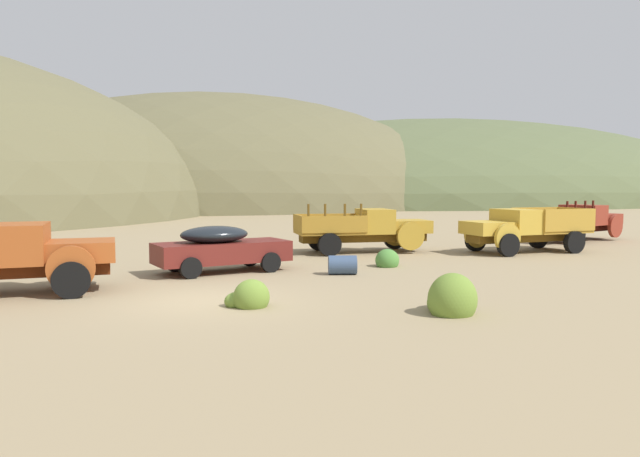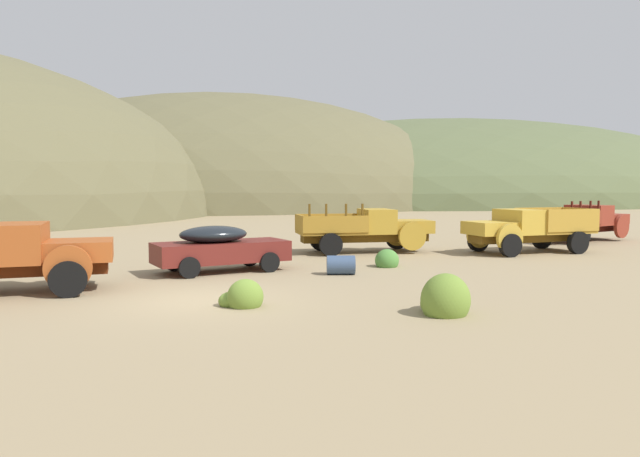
{
  "view_description": "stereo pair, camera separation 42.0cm",
  "coord_description": "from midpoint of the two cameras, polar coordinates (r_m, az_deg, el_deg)",
  "views": [
    {
      "loc": [
        -4.44,
        -14.28,
        2.89
      ],
      "look_at": [
        6.01,
        4.88,
        1.31
      ],
      "focal_mm": 33.04,
      "sensor_mm": 36.0,
      "label": 1
    },
    {
      "loc": [
        -4.07,
        -14.48,
        2.89
      ],
      "look_at": [
        6.01,
        4.88,
        1.31
      ],
      "focal_mm": 33.04,
      "sensor_mm": 36.0,
      "label": 2
    }
  ],
  "objects": [
    {
      "name": "car_oxblood",
      "position": [
        20.12,
        -8.6,
        -1.83
      ],
      "size": [
        4.74,
        2.07,
        1.57
      ],
      "rotation": [
        0.0,
        0.0,
        0.03
      ],
      "color": "maroon",
      "rests_on": "ground"
    },
    {
      "name": "truck_mustard",
      "position": [
        25.79,
        5.63,
        -0.06
      ],
      "size": [
        6.13,
        3.53,
        2.16
      ],
      "rotation": [
        0.0,
        0.0,
        -0.28
      ],
      "color": "#593D12",
      "rests_on": "ground"
    },
    {
      "name": "bush_front_left",
      "position": [
        13.81,
        12.72,
        -6.9
      ],
      "size": [
        1.26,
        1.39,
        1.21
      ],
      "color": "olive",
      "rests_on": "ground"
    },
    {
      "name": "truck_oxide_orange",
      "position": [
        17.78,
        -26.73,
        -2.41
      ],
      "size": [
        6.01,
        3.23,
        2.16
      ],
      "rotation": [
        0.0,
        0.0,
        -0.16
      ],
      "color": "#51220D",
      "rests_on": "ground"
    },
    {
      "name": "hill_distant",
      "position": [
        88.37,
        -8.21,
        2.22
      ],
      "size": [
        74.91,
        60.34,
        31.86
      ],
      "primitive_type": "ellipsoid",
      "color": "brown",
      "rests_on": "ground"
    },
    {
      "name": "truck_rust_red",
      "position": [
        34.13,
        24.71,
        0.61
      ],
      "size": [
        6.09,
        3.04,
        2.16
      ],
      "rotation": [
        0.0,
        0.0,
        0.11
      ],
      "color": "#42140D",
      "rests_on": "ground"
    },
    {
      "name": "bush_near_barrel",
      "position": [
        14.32,
        -6.69,
        -6.68
      ],
      "size": [
        1.02,
        0.95,
        0.86
      ],
      "color": "olive",
      "rests_on": "ground"
    },
    {
      "name": "ground_plane",
      "position": [
        15.27,
        -10.91,
        -6.86
      ],
      "size": [
        300.0,
        300.0,
        0.0
      ],
      "primitive_type": "plane",
      "color": "#998460"
    },
    {
      "name": "bush_lone_scrub",
      "position": [
        21.28,
        7.08,
        -3.1
      ],
      "size": [
        0.93,
        0.87,
        0.82
      ],
      "color": "#4C8438",
      "rests_on": "ground"
    },
    {
      "name": "truck_faded_yellow",
      "position": [
        26.91,
        19.31,
        -0.1
      ],
      "size": [
        5.89,
        3.1,
        1.91
      ],
      "rotation": [
        0.0,
        0.0,
        3.0
      ],
      "color": "brown",
      "rests_on": "ground"
    },
    {
      "name": "oil_drum_tipped",
      "position": [
        19.29,
        2.66,
        -3.55
      ],
      "size": [
        1.1,
        0.96,
        0.62
      ],
      "color": "#384C6B",
      "rests_on": "ground"
    },
    {
      "name": "hill_far_left",
      "position": [
        116.3,
        13.96,
        2.59
      ],
      "size": [
        119.1,
        82.14,
        29.81
      ],
      "primitive_type": "ellipsoid",
      "color": "#56603D",
      "rests_on": "ground"
    }
  ]
}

